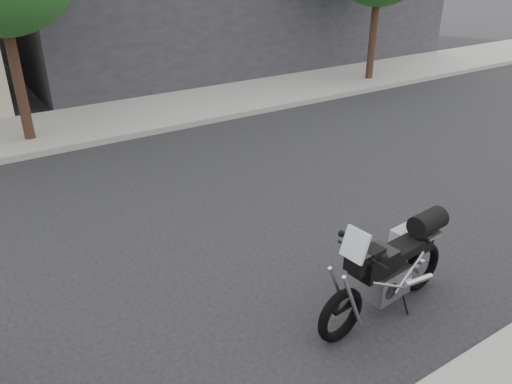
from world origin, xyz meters
The scene contains 3 objects.
ground centered at (0.00, 0.00, 0.00)m, with size 120.00×120.00×0.00m, color black.
far_sidewalk centered at (0.00, -6.50, 0.07)m, with size 44.00×3.00×0.15m, color gray.
motorcycle centered at (-0.66, 2.83, 0.62)m, with size 2.28×0.86×1.44m.
Camera 1 is at (3.59, 6.24, 4.21)m, focal length 35.00 mm.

